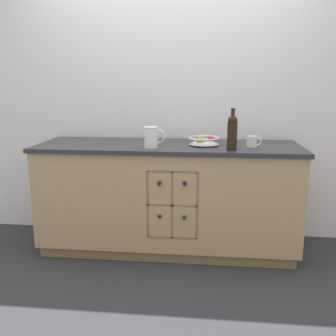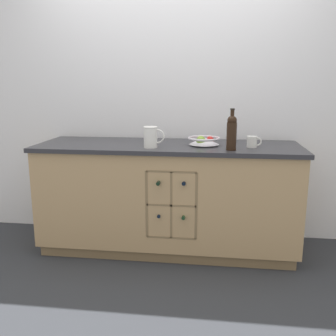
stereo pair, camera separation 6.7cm
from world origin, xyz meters
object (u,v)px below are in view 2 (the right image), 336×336
Objects in this scene: fruit_bowl at (204,140)px; white_pitcher at (151,137)px; standing_wine_bottle at (232,132)px; ceramic_mug at (252,142)px.

white_pitcher is at bearing -158.20° from fruit_bowl.
standing_wine_bottle is at bearing -2.82° from white_pitcher.
standing_wine_bottle reaches higher than white_pitcher.
fruit_bowl is 0.30m from standing_wine_bottle.
fruit_bowl is at bearing 21.80° from white_pitcher.
white_pitcher is (-0.41, -0.16, 0.04)m from fruit_bowl.
fruit_bowl is 0.84× the size of standing_wine_bottle.
ceramic_mug reaches higher than fruit_bowl.
white_pitcher is 0.62m from standing_wine_bottle.
ceramic_mug is at bearing 8.61° from white_pitcher.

